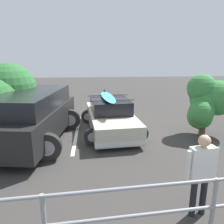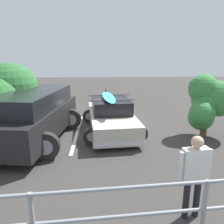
% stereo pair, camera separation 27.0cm
% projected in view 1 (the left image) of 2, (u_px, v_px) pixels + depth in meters
% --- Properties ---
extents(ground_plane, '(44.00, 44.00, 0.02)m').
position_uv_depth(ground_plane, '(96.00, 128.00, 9.21)').
color(ground_plane, '#383533').
rests_on(ground_plane, ground).
extents(parking_stripe, '(0.12, 4.39, 0.00)m').
position_uv_depth(parking_stripe, '(77.00, 132.00, 8.77)').
color(parking_stripe, silver).
rests_on(parking_stripe, ground).
extents(sedan_car, '(2.47, 4.26, 1.58)m').
position_uv_depth(sedan_car, '(110.00, 116.00, 8.78)').
color(sedan_car, '#B7B29E').
rests_on(sedan_car, ground).
extents(suv_car, '(3.01, 4.96, 1.80)m').
position_uv_depth(suv_car, '(35.00, 116.00, 7.58)').
color(suv_car, black).
rests_on(suv_car, ground).
extents(person_bystander, '(0.63, 0.26, 1.64)m').
position_uv_depth(person_bystander, '(201.00, 169.00, 3.99)').
color(person_bystander, black).
rests_on(person_bystander, ground).
extents(railing_fence, '(10.53, 0.73, 1.14)m').
position_uv_depth(railing_fence, '(44.00, 217.00, 3.07)').
color(railing_fence, gray).
rests_on(railing_fence, ground).
extents(bush_near_left, '(1.88, 1.61, 2.32)m').
position_uv_depth(bush_near_left, '(207.00, 100.00, 8.16)').
color(bush_near_left, brown).
rests_on(bush_near_left, ground).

